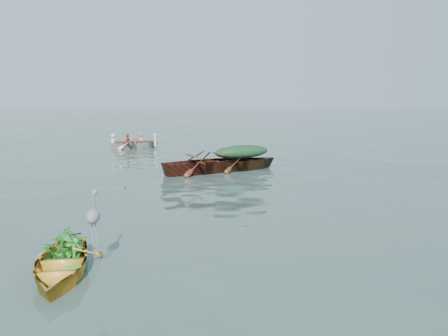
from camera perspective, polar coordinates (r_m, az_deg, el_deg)
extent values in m
plane|color=#374E46|center=(11.83, -4.62, -4.81)|extent=(140.00, 140.00, 0.00)
imported|color=yellow|center=(7.90, -20.47, -13.05)|extent=(1.67, 3.01, 0.75)
imported|color=#4D2C12|center=(17.09, 2.32, -0.21)|extent=(4.34, 2.91, 0.96)
imported|color=#5C2417|center=(16.45, -2.39, -0.61)|extent=(4.81, 3.35, 1.10)
imported|color=white|center=(24.01, -11.59, 2.52)|extent=(3.76, 1.90, 0.82)
ellipsoid|color=#183C21|center=(16.98, 2.34, 2.25)|extent=(2.39, 1.60, 0.52)
imported|color=#23701D|center=(8.18, -19.89, -7.20)|extent=(0.83, 1.00, 0.60)
imported|color=white|center=(23.93, -11.66, 4.40)|extent=(2.68, 1.54, 0.76)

